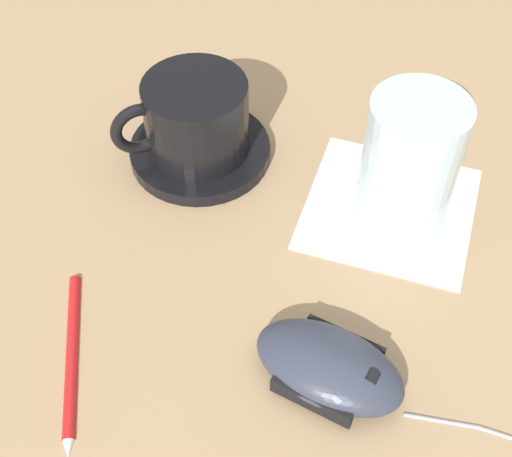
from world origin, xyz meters
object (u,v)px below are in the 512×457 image
object	(u,v)px
coffee_cup	(194,118)
computer_mouse	(329,366)
pen	(71,356)
saucer	(200,151)
drinking_glass	(410,162)

from	to	relation	value
coffee_cup	computer_mouse	size ratio (longest dim) A/B	0.90
coffee_cup	pen	bearing A→B (deg)	2.66
coffee_cup	computer_mouse	world-z (taller)	coffee_cup
saucer	coffee_cup	world-z (taller)	coffee_cup
drinking_glass	pen	size ratio (longest dim) A/B	0.88
coffee_cup	drinking_glass	size ratio (longest dim) A/B	0.90
saucer	coffee_cup	xyz separation A→B (m)	(0.00, -0.00, 0.04)
drinking_glass	saucer	bearing A→B (deg)	-88.48
saucer	drinking_glass	distance (m)	0.19
saucer	computer_mouse	bearing A→B (deg)	47.61
drinking_glass	coffee_cup	bearing A→B (deg)	-87.88
computer_mouse	pen	distance (m)	0.18
saucer	drinking_glass	xyz separation A→B (m)	(-0.00, 0.18, 0.05)
coffee_cup	computer_mouse	xyz separation A→B (m)	(0.16, 0.18, -0.03)
coffee_cup	drinking_glass	distance (m)	0.18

